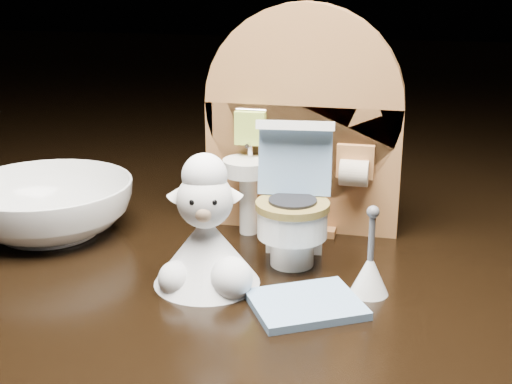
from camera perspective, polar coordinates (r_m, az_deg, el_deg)
backdrop_panel at (r=0.47m, az=3.66°, el=4.65°), size 0.13×0.05×0.15m
toy_toilet at (r=0.43m, az=3.05°, el=-1.46°), size 0.05×0.06×0.09m
bath_mat at (r=0.38m, az=4.01°, el=-8.94°), size 0.07×0.07×0.00m
toilet_brush at (r=0.40m, az=9.09°, el=-6.26°), size 0.02×0.02×0.05m
plush_lamb at (r=0.40m, az=-3.99°, el=-3.83°), size 0.06×0.06×0.08m
ceramic_bowl at (r=0.50m, az=-16.31°, el=-1.20°), size 0.14×0.14×0.04m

